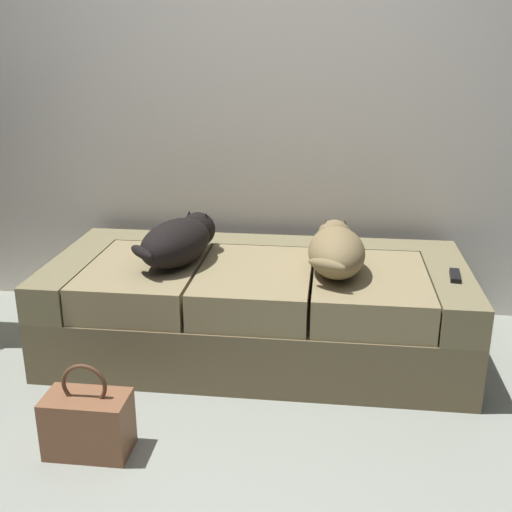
# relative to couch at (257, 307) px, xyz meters

# --- Properties ---
(ground_plane) EXTENTS (10.00, 10.00, 0.00)m
(ground_plane) POSITION_rel_couch_xyz_m (0.00, -1.00, -0.24)
(ground_plane) COLOR gray
(back_wall) EXTENTS (6.40, 0.10, 2.80)m
(back_wall) POSITION_rel_couch_xyz_m (0.00, 0.64, 1.16)
(back_wall) COLOR silver
(back_wall) RESTS_ON ground
(couch) EXTENTS (2.04, 0.95, 0.48)m
(couch) POSITION_rel_couch_xyz_m (0.00, 0.00, 0.00)
(couch) COLOR brown
(couch) RESTS_ON ground
(dog_dark) EXTENTS (0.39, 0.63, 0.22)m
(dog_dark) POSITION_rel_couch_xyz_m (-0.38, -0.04, 0.35)
(dog_dark) COLOR black
(dog_dark) RESTS_ON couch
(dog_tan) EXTENTS (0.28, 0.62, 0.21)m
(dog_tan) POSITION_rel_couch_xyz_m (0.38, -0.07, 0.35)
(dog_tan) COLOR olive
(dog_tan) RESTS_ON couch
(tv_remote) EXTENTS (0.06, 0.15, 0.02)m
(tv_remote) POSITION_rel_couch_xyz_m (0.93, -0.10, 0.25)
(tv_remote) COLOR black
(tv_remote) RESTS_ON couch
(handbag) EXTENTS (0.32, 0.18, 0.38)m
(handbag) POSITION_rel_couch_xyz_m (-0.54, -0.92, -0.11)
(handbag) COLOR brown
(handbag) RESTS_ON ground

